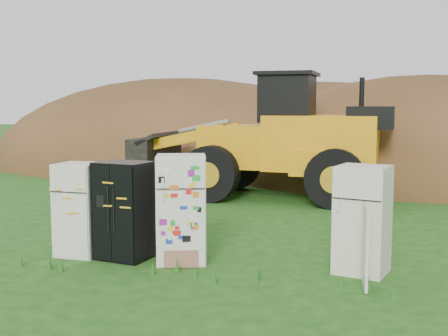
% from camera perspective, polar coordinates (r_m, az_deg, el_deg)
% --- Properties ---
extents(ground, '(120.00, 120.00, 0.00)m').
position_cam_1_polar(ground, '(9.65, -0.92, -9.67)').
color(ground, '#184713').
rests_on(ground, ground).
extents(fridge_leftmost, '(0.77, 0.74, 1.65)m').
position_cam_1_polar(fridge_leftmost, '(10.33, -14.39, -4.09)').
color(fridge_leftmost, white).
rests_on(fridge_leftmost, ground).
extents(fridge_black_side, '(1.01, 0.86, 1.70)m').
position_cam_1_polar(fridge_black_side, '(9.94, -10.11, -4.26)').
color(fridge_black_side, black).
rests_on(fridge_black_side, ground).
extents(fridge_sticker, '(1.00, 0.95, 1.84)m').
position_cam_1_polar(fridge_sticker, '(9.58, -4.36, -4.16)').
color(fridge_sticker, white).
rests_on(fridge_sticker, ground).
extents(fridge_open_door, '(0.95, 0.91, 1.72)m').
position_cam_1_polar(fridge_open_door, '(9.23, 13.89, -5.11)').
color(fridge_open_door, white).
rests_on(fridge_open_door, ground).
extents(wheel_loader, '(7.63, 3.59, 3.59)m').
position_cam_1_polar(wheel_loader, '(16.27, 3.31, 3.32)').
color(wheel_loader, orange).
rests_on(wheel_loader, ground).
extents(dirt_mound_right, '(14.82, 10.87, 7.50)m').
position_cam_1_polar(dirt_mound_right, '(21.66, 19.67, -1.03)').
color(dirt_mound_right, '#452D16').
rests_on(dirt_mound_right, ground).
extents(dirt_mound_left, '(17.38, 13.03, 7.75)m').
position_cam_1_polar(dirt_mound_left, '(25.68, -4.39, 0.44)').
color(dirt_mound_left, '#452D16').
rests_on(dirt_mound_left, ground).
extents(dirt_mound_back, '(19.08, 12.72, 7.51)m').
position_cam_1_polar(dirt_mound_back, '(26.72, 8.33, 0.63)').
color(dirt_mound_back, '#452D16').
rests_on(dirt_mound_back, ground).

